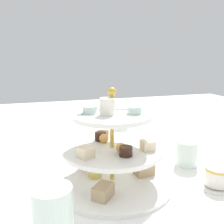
{
  "coord_description": "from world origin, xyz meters",
  "views": [
    {
      "loc": [
        0.17,
        0.58,
        0.32
      ],
      "look_at": [
        0.0,
        0.0,
        0.18
      ],
      "focal_mm": 41.36,
      "sensor_mm": 36.0,
      "label": 1
    }
  ],
  "objects": [
    {
      "name": "teacup_with_saucer",
      "position": [
        -0.24,
        0.09,
        0.02
      ],
      "size": [
        0.09,
        0.09,
        0.05
      ],
      "color": "white",
      "rests_on": "ground_plane"
    },
    {
      "name": "water_glass_short_left",
      "position": [
        -0.24,
        -0.04,
        0.04
      ],
      "size": [
        0.06,
        0.06,
        0.07
      ],
      "primitive_type": "cylinder",
      "color": "silver",
      "rests_on": "ground_plane"
    },
    {
      "name": "butter_knife_left",
      "position": [
        0.26,
        -0.15,
        0.0
      ],
      "size": [
        0.1,
        0.15,
        0.0
      ],
      "primitive_type": "cube",
      "rotation": [
        0.0,
        0.0,
        1.04
      ],
      "color": "silver",
      "rests_on": "ground_plane"
    },
    {
      "name": "water_glass_tall_right",
      "position": [
        0.16,
        0.19,
        0.06
      ],
      "size": [
        0.07,
        0.07,
        0.11
      ],
      "primitive_type": "cylinder",
      "color": "silver",
      "rests_on": "ground_plane"
    },
    {
      "name": "ground_plane",
      "position": [
        0.0,
        0.0,
        0.0
      ],
      "size": [
        2.4,
        2.4,
        0.0
      ],
      "primitive_type": "plane",
      "color": "white"
    },
    {
      "name": "tiered_serving_stand",
      "position": [
        0.0,
        -0.0,
        0.07
      ],
      "size": [
        0.3,
        0.3,
        0.24
      ],
      "color": "white",
      "rests_on": "ground_plane"
    },
    {
      "name": "water_glass_mid_back",
      "position": [
        -0.09,
        -0.2,
        0.05
      ],
      "size": [
        0.06,
        0.06,
        0.09
      ],
      "primitive_type": "cylinder",
      "color": "silver",
      "rests_on": "ground_plane"
    }
  ]
}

